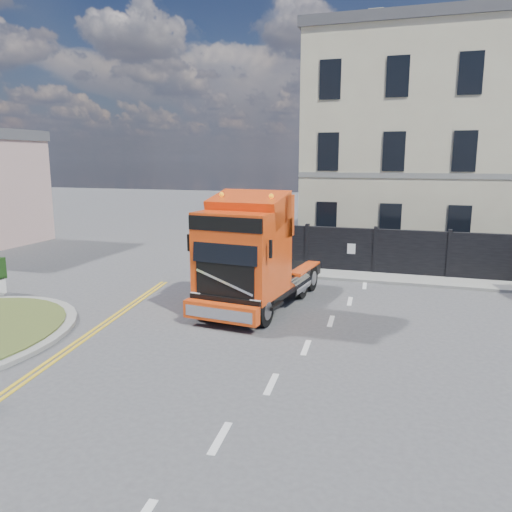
% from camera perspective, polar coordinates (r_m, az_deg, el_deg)
% --- Properties ---
extents(ground, '(120.00, 120.00, 0.00)m').
position_cam_1_polar(ground, '(14.84, -5.29, -8.59)').
color(ground, '#424244').
rests_on(ground, ground).
extents(hoarding_fence, '(18.80, 0.25, 2.00)m').
position_cam_1_polar(hoarding_fence, '(22.25, 19.98, 0.10)').
color(hoarding_fence, black).
rests_on(hoarding_fence, ground).
extents(georgian_building, '(12.30, 10.30, 12.80)m').
position_cam_1_polar(georgian_building, '(29.38, 18.96, 12.05)').
color(georgian_building, beige).
rests_on(georgian_building, ground).
extents(pavement_far, '(20.00, 1.60, 0.12)m').
position_cam_1_polar(pavement_far, '(21.54, 18.44, -2.71)').
color(pavement_far, gray).
rests_on(pavement_far, ground).
extents(truck, '(3.07, 6.62, 3.83)m').
position_cam_1_polar(truck, '(16.39, -0.59, -0.42)').
color(truck, black).
rests_on(truck, ground).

